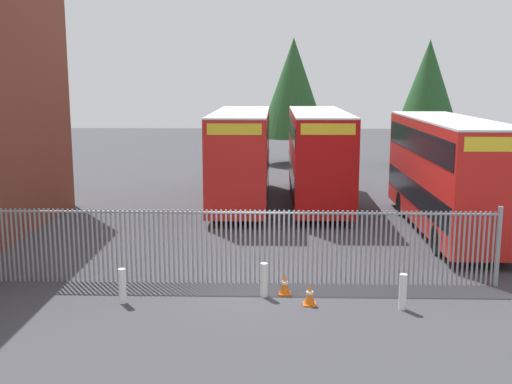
{
  "coord_description": "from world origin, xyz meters",
  "views": [
    {
      "loc": [
        0.64,
        -17.5,
        5.91
      ],
      "look_at": [
        0.0,
        4.0,
        2.0
      ],
      "focal_mm": 43.71,
      "sensor_mm": 36.0,
      "label": 1
    }
  ],
  "objects_px": {
    "double_decker_bus_behind_fence_right": "(242,153)",
    "bollard_near_left": "(122,286)",
    "double_decker_bus_near_gate": "(448,171)",
    "traffic_cone_mid_forecourt": "(310,295)",
    "bollard_near_right": "(403,292)",
    "bollard_center_front": "(264,280)",
    "traffic_cone_by_gate": "(285,284)",
    "double_decker_bus_behind_fence_left": "(318,153)"
  },
  "relations": [
    {
      "from": "double_decker_bus_behind_fence_right",
      "to": "bollard_near_left",
      "type": "xyz_separation_m",
      "value": [
        -2.48,
        -13.66,
        -1.95
      ]
    },
    {
      "from": "double_decker_bus_near_gate",
      "to": "traffic_cone_mid_forecourt",
      "type": "height_order",
      "value": "double_decker_bus_near_gate"
    },
    {
      "from": "bollard_near_right",
      "to": "traffic_cone_mid_forecourt",
      "type": "relative_size",
      "value": 1.61
    },
    {
      "from": "bollard_center_front",
      "to": "bollard_near_right",
      "type": "xyz_separation_m",
      "value": [
        3.62,
        -0.85,
        0.0
      ]
    },
    {
      "from": "traffic_cone_by_gate",
      "to": "bollard_near_left",
      "type": "bearing_deg",
      "value": -169.63
    },
    {
      "from": "double_decker_bus_near_gate",
      "to": "traffic_cone_by_gate",
      "type": "height_order",
      "value": "double_decker_bus_near_gate"
    },
    {
      "from": "double_decker_bus_behind_fence_left",
      "to": "traffic_cone_by_gate",
      "type": "xyz_separation_m",
      "value": [
        -1.76,
        -13.02,
        -2.13
      ]
    },
    {
      "from": "double_decker_bus_near_gate",
      "to": "bollard_center_front",
      "type": "bearing_deg",
      "value": -132.31
    },
    {
      "from": "double_decker_bus_behind_fence_left",
      "to": "bollard_center_front",
      "type": "relative_size",
      "value": 11.38
    },
    {
      "from": "bollard_center_front",
      "to": "double_decker_bus_near_gate",
      "type": "bearing_deg",
      "value": 47.69
    },
    {
      "from": "bollard_near_right",
      "to": "traffic_cone_by_gate",
      "type": "bearing_deg",
      "value": 161.24
    },
    {
      "from": "traffic_cone_by_gate",
      "to": "traffic_cone_mid_forecourt",
      "type": "xyz_separation_m",
      "value": [
        0.65,
        -0.8,
        0.0
      ]
    },
    {
      "from": "bollard_near_left",
      "to": "bollard_center_front",
      "type": "distance_m",
      "value": 3.82
    },
    {
      "from": "double_decker_bus_behind_fence_left",
      "to": "bollard_near_right",
      "type": "relative_size",
      "value": 11.38
    },
    {
      "from": "bollard_near_right",
      "to": "traffic_cone_mid_forecourt",
      "type": "bearing_deg",
      "value": 174.39
    },
    {
      "from": "double_decker_bus_behind_fence_right",
      "to": "double_decker_bus_near_gate",
      "type": "bearing_deg",
      "value": -33.12
    },
    {
      "from": "double_decker_bus_behind_fence_left",
      "to": "traffic_cone_by_gate",
      "type": "distance_m",
      "value": 13.31
    },
    {
      "from": "bollard_center_front",
      "to": "bollard_near_right",
      "type": "bearing_deg",
      "value": -13.21
    },
    {
      "from": "bollard_center_front",
      "to": "traffic_cone_by_gate",
      "type": "bearing_deg",
      "value": 17.85
    },
    {
      "from": "double_decker_bus_behind_fence_left",
      "to": "bollard_center_front",
      "type": "bearing_deg",
      "value": -100.05
    },
    {
      "from": "traffic_cone_mid_forecourt",
      "to": "double_decker_bus_near_gate",
      "type": "bearing_deg",
      "value": 55.2
    },
    {
      "from": "traffic_cone_by_gate",
      "to": "traffic_cone_mid_forecourt",
      "type": "relative_size",
      "value": 1.0
    },
    {
      "from": "double_decker_bus_behind_fence_right",
      "to": "traffic_cone_mid_forecourt",
      "type": "distance_m",
      "value": 14.06
    },
    {
      "from": "bollard_near_left",
      "to": "bollard_center_front",
      "type": "relative_size",
      "value": 1.0
    },
    {
      "from": "double_decker_bus_near_gate",
      "to": "bollard_near_right",
      "type": "distance_m",
      "value": 9.35
    },
    {
      "from": "double_decker_bus_behind_fence_left",
      "to": "bollard_center_front",
      "type": "distance_m",
      "value": 13.55
    },
    {
      "from": "double_decker_bus_behind_fence_right",
      "to": "bollard_center_front",
      "type": "distance_m",
      "value": 13.26
    },
    {
      "from": "double_decker_bus_near_gate",
      "to": "bollard_near_right",
      "type": "height_order",
      "value": "double_decker_bus_near_gate"
    },
    {
      "from": "double_decker_bus_behind_fence_right",
      "to": "bollard_near_right",
      "type": "xyz_separation_m",
      "value": [
        4.91,
        -13.9,
        -1.95
      ]
    },
    {
      "from": "bollard_near_right",
      "to": "bollard_center_front",
      "type": "bearing_deg",
      "value": 166.79
    },
    {
      "from": "double_decker_bus_behind_fence_left",
      "to": "double_decker_bus_near_gate",
      "type": "bearing_deg",
      "value": -50.11
    },
    {
      "from": "traffic_cone_by_gate",
      "to": "double_decker_bus_near_gate",
      "type": "bearing_deg",
      "value": 49.44
    },
    {
      "from": "bollard_near_right",
      "to": "bollard_near_left",
      "type": "bearing_deg",
      "value": 178.16
    },
    {
      "from": "traffic_cone_by_gate",
      "to": "double_decker_bus_behind_fence_left",
      "type": "bearing_deg",
      "value": 82.28
    },
    {
      "from": "bollard_near_left",
      "to": "bollard_near_right",
      "type": "xyz_separation_m",
      "value": [
        7.39,
        -0.24,
        0.0
      ]
    },
    {
      "from": "bollard_near_left",
      "to": "traffic_cone_by_gate",
      "type": "xyz_separation_m",
      "value": [
        4.35,
        0.8,
        -0.19
      ]
    },
    {
      "from": "bollard_near_left",
      "to": "traffic_cone_mid_forecourt",
      "type": "relative_size",
      "value": 1.61
    },
    {
      "from": "double_decker_bus_near_gate",
      "to": "double_decker_bus_behind_fence_right",
      "type": "height_order",
      "value": "same"
    },
    {
      "from": "bollard_near_left",
      "to": "traffic_cone_mid_forecourt",
      "type": "distance_m",
      "value": 5.0
    },
    {
      "from": "bollard_near_right",
      "to": "traffic_cone_by_gate",
      "type": "distance_m",
      "value": 3.22
    },
    {
      "from": "double_decker_bus_behind_fence_left",
      "to": "traffic_cone_mid_forecourt",
      "type": "xyz_separation_m",
      "value": [
        -1.12,
        -13.81,
        -2.13
      ]
    },
    {
      "from": "bollard_center_front",
      "to": "traffic_cone_mid_forecourt",
      "type": "distance_m",
      "value": 1.38
    }
  ]
}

